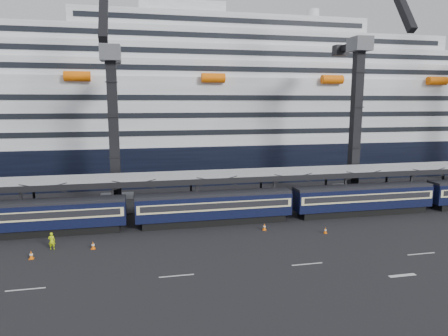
{
  "coord_description": "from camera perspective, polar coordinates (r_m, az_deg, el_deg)",
  "views": [
    {
      "loc": [
        -16.78,
        -36.37,
        14.71
      ],
      "look_at": [
        -6.83,
        10.0,
        6.88
      ],
      "focal_mm": 32.0,
      "sensor_mm": 36.0,
      "label": 1
    }
  ],
  "objects": [
    {
      "name": "ground",
      "position": [
        42.67,
        12.09,
        -11.01
      ],
      "size": [
        260.0,
        260.0,
        0.0
      ],
      "primitive_type": "plane",
      "color": "black",
      "rests_on": "ground"
    },
    {
      "name": "lane_markings",
      "position": [
        42.52,
        25.39,
        -11.8
      ],
      "size": [
        111.0,
        4.27,
        0.02
      ],
      "color": "beige",
      "rests_on": "ground"
    },
    {
      "name": "traffic_cone_d",
      "position": [
        47.15,
        5.78,
        -8.33
      ],
      "size": [
        0.41,
        0.41,
        0.83
      ],
      "color": "#FF6908",
      "rests_on": "ground"
    },
    {
      "name": "crane_dark_mid",
      "position": [
        62.64,
        18.55,
        7.66
      ],
      "size": [
        4.5,
        18.24,
        39.64
      ],
      "color": "#484A4F",
      "rests_on": "ground"
    },
    {
      "name": "crane_dark_near",
      "position": [
        55.13,
        -15.54,
        6.14
      ],
      "size": [
        4.5,
        17.75,
        35.08
      ],
      "color": "#484A4F",
      "rests_on": "ground"
    },
    {
      "name": "train",
      "position": [
        49.54,
        2.48,
        -5.26
      ],
      "size": [
        133.05,
        3.0,
        4.05
      ],
      "color": "black",
      "rests_on": "ground"
    },
    {
      "name": "traffic_cone_b",
      "position": [
        43.25,
        -18.2,
        -10.42
      ],
      "size": [
        0.41,
        0.41,
        0.83
      ],
      "color": "#FF6908",
      "rests_on": "ground"
    },
    {
      "name": "traffic_cone_c",
      "position": [
        42.83,
        -25.83,
        -11.09
      ],
      "size": [
        0.43,
        0.43,
        0.86
      ],
      "color": "#FF6908",
      "rests_on": "ground"
    },
    {
      "name": "traffic_cone_e",
      "position": [
        47.25,
        14.28,
        -8.62
      ],
      "size": [
        0.36,
        0.36,
        0.72
      ],
      "color": "#FF6908",
      "rests_on": "ground"
    },
    {
      "name": "canopy",
      "position": [
        53.93,
        6.21,
        -0.78
      ],
      "size": [
        130.0,
        6.25,
        5.53
      ],
      "color": "gray",
      "rests_on": "ground"
    },
    {
      "name": "worker",
      "position": [
        44.41,
        -23.4,
        -9.55
      ],
      "size": [
        0.67,
        0.45,
        1.79
      ],
      "primitive_type": "imported",
      "rotation": [
        0.0,
        0.0,
        3.18
      ],
      "color": "#C4E60C",
      "rests_on": "ground"
    },
    {
      "name": "cruise_ship",
      "position": [
        83.88,
        -1.33,
        7.75
      ],
      "size": [
        214.09,
        28.84,
        34.0
      ],
      "color": "black",
      "rests_on": "ground"
    }
  ]
}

